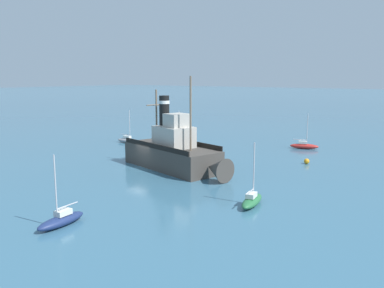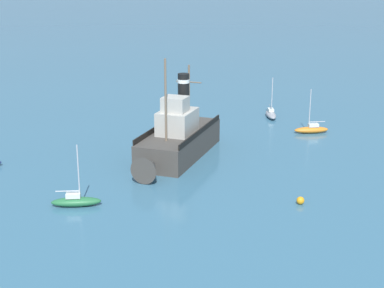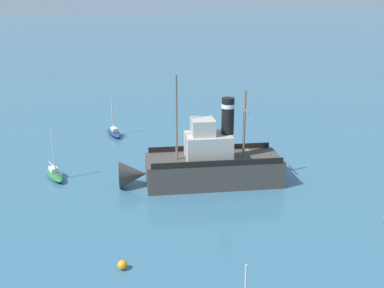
% 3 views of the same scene
% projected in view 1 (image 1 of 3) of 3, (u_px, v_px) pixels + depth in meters
% --- Properties ---
extents(ground_plane, '(600.00, 600.00, 0.00)m').
position_uv_depth(ground_plane, '(141.00, 168.00, 44.34)').
color(ground_plane, '#38667F').
extents(old_tugboat, '(7.36, 14.78, 9.90)m').
position_uv_depth(old_tugboat, '(175.00, 152.00, 43.39)').
color(old_tugboat, '#423D38').
rests_on(old_tugboat, ground).
extents(sailboat_navy, '(3.87, 1.39, 4.90)m').
position_uv_depth(sailboat_navy, '(61.00, 220.00, 27.08)').
color(sailboat_navy, navy).
rests_on(sailboat_navy, ground).
extents(sailboat_grey, '(1.56, 3.91, 4.90)m').
position_uv_depth(sailboat_grey, '(128.00, 140.00, 60.63)').
color(sailboat_grey, gray).
rests_on(sailboat_grey, ground).
extents(sailboat_green, '(3.93, 1.75, 4.90)m').
position_uv_depth(sailboat_green, '(252.00, 200.00, 31.33)').
color(sailboat_green, '#286B3D').
rests_on(sailboat_green, ground).
extents(sailboat_red, '(2.19, 3.95, 4.90)m').
position_uv_depth(sailboat_red, '(304.00, 146.00, 55.77)').
color(sailboat_red, '#B22823').
rests_on(sailboat_red, ground).
extents(sailboat_orange, '(3.94, 1.85, 4.90)m').
position_uv_depth(sailboat_orange, '(180.00, 140.00, 60.23)').
color(sailboat_orange, orange).
rests_on(sailboat_orange, ground).
extents(mooring_buoy, '(0.61, 0.61, 0.61)m').
position_uv_depth(mooring_buoy, '(307.00, 161.00, 46.19)').
color(mooring_buoy, orange).
rests_on(mooring_buoy, ground).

